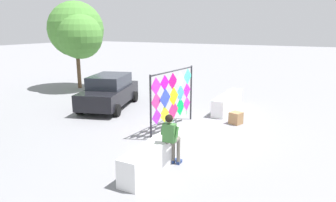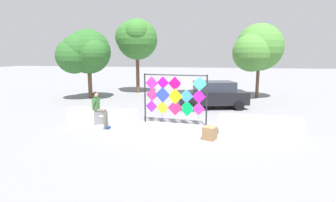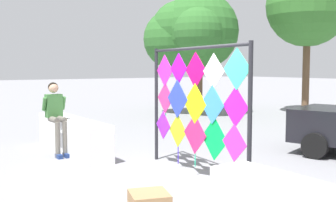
% 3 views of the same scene
% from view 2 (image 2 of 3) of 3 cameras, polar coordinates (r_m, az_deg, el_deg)
% --- Properties ---
extents(ground, '(120.00, 120.00, 0.00)m').
position_cam_2_polar(ground, '(12.12, 2.06, -5.66)').
color(ground, gray).
extents(plaza_ledge_left, '(3.23, 0.57, 0.79)m').
position_cam_2_polar(plaza_ledge_left, '(12.67, -13.89, -3.43)').
color(plaza_ledge_left, white).
rests_on(plaza_ledge_left, ground).
extents(plaza_ledge_right, '(3.23, 0.57, 0.79)m').
position_cam_2_polar(plaza_ledge_right, '(11.46, 18.91, -5.05)').
color(plaza_ledge_right, white).
rests_on(plaza_ledge_right, ground).
extents(kite_display_rack, '(3.05, 0.32, 2.36)m').
position_cam_2_polar(kite_display_rack, '(12.50, 1.46, 1.41)').
color(kite_display_rack, '#232328').
rests_on(kite_display_rack, ground).
extents(seated_vendor, '(0.75, 0.53, 1.63)m').
position_cam_2_polar(seated_vendor, '(12.16, -14.49, -1.19)').
color(seated_vendor, '#666056').
rests_on(seated_vendor, ground).
extents(parked_car, '(4.55, 2.97, 1.63)m').
position_cam_2_polar(parked_car, '(16.64, 9.39, 1.35)').
color(parked_car, black).
rests_on(parked_car, ground).
extents(cardboard_box_large, '(0.57, 0.57, 0.50)m').
position_cam_2_polar(cardboard_box_large, '(10.53, 8.85, -6.74)').
color(cardboard_box_large, '#9E754C').
rests_on(cardboard_box_large, ground).
extents(tree_palm_like, '(3.74, 4.00, 5.56)m').
position_cam_2_polar(tree_palm_like, '(21.22, 18.40, 10.45)').
color(tree_palm_like, brown).
rests_on(tree_palm_like, ground).
extents(tree_broadleaf, '(3.74, 3.69, 5.11)m').
position_cam_2_polar(tree_broadleaf, '(20.66, -17.45, 9.80)').
color(tree_broadleaf, brown).
rests_on(tree_broadleaf, ground).
extents(tree_far_right, '(3.86, 3.70, 6.25)m').
position_cam_2_polar(tree_far_right, '(23.52, -6.87, 13.30)').
color(tree_far_right, brown).
rests_on(tree_far_right, ground).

